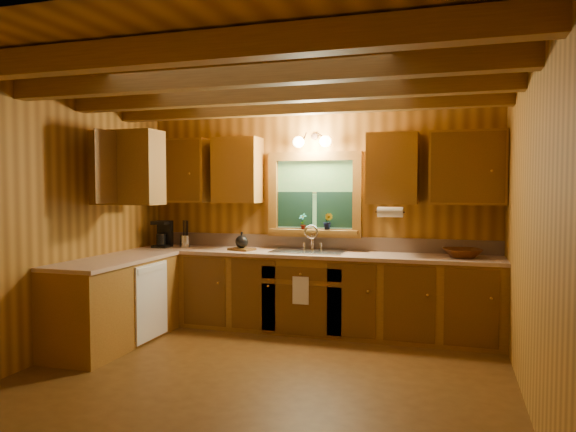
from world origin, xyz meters
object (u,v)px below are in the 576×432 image
(coffee_maker, at_px, (163,234))
(wicker_basket, at_px, (462,253))
(cutting_board, at_px, (242,249))
(sink, at_px, (309,256))

(coffee_maker, relative_size, wicker_basket, 0.84)
(cutting_board, height_order, wicker_basket, wicker_basket)
(sink, bearing_deg, coffee_maker, -179.00)
(coffee_maker, bearing_deg, wicker_basket, -2.79)
(sink, height_order, coffee_maker, coffee_maker)
(cutting_board, bearing_deg, sink, 20.63)
(coffee_maker, bearing_deg, cutting_board, -5.11)
(cutting_board, distance_m, wicker_basket, 2.46)
(sink, height_order, cutting_board, sink)
(sink, distance_m, cutting_board, 0.80)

